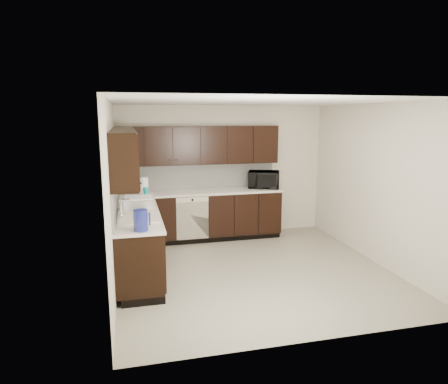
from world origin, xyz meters
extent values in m
plane|color=gray|center=(0.00, 0.00, 0.00)|extent=(4.00, 4.00, 0.00)
plane|color=white|center=(0.00, 0.00, 2.50)|extent=(4.00, 4.00, 0.00)
cube|color=beige|center=(0.00, 2.00, 1.25)|extent=(4.00, 0.02, 2.50)
cube|color=beige|center=(-2.00, 0.00, 1.25)|extent=(0.02, 4.00, 2.50)
cube|color=beige|center=(2.00, 0.00, 1.25)|extent=(0.02, 4.00, 2.50)
cube|color=beige|center=(0.00, -2.00, 1.25)|extent=(4.00, 0.02, 2.50)
cube|color=black|center=(-0.50, 1.70, 0.45)|extent=(3.00, 0.60, 0.90)
cube|color=black|center=(-1.70, 0.30, 0.45)|extent=(0.60, 2.20, 0.90)
cube|color=black|center=(-0.50, 1.73, 0.05)|extent=(3.00, 0.54, 0.10)
cube|color=black|center=(-1.67, 0.30, 0.05)|extent=(0.54, 2.20, 0.10)
cube|color=beige|center=(-0.50, 1.70, 0.92)|extent=(3.03, 0.63, 0.04)
cube|color=beige|center=(-1.70, 0.30, 0.92)|extent=(0.63, 2.23, 0.04)
cube|color=silver|center=(-0.50, 1.99, 1.18)|extent=(3.00, 0.02, 0.48)
cube|color=silver|center=(-1.99, 0.60, 1.18)|extent=(0.02, 2.80, 0.48)
cube|color=black|center=(-0.50, 1.83, 1.77)|extent=(3.00, 0.33, 0.70)
cube|color=black|center=(-1.83, 0.43, 1.77)|extent=(0.33, 2.47, 0.70)
cube|color=beige|center=(-0.70, 1.41, 0.50)|extent=(0.58, 0.02, 0.78)
cube|color=beige|center=(-0.70, 1.40, 0.84)|extent=(0.58, 0.03, 0.08)
cylinder|color=black|center=(-0.70, 1.39, 0.84)|extent=(0.04, 0.02, 0.04)
cube|color=beige|center=(-1.68, 0.00, 0.95)|extent=(0.54, 0.82, 0.03)
cube|color=beige|center=(-1.68, -0.20, 0.86)|extent=(0.42, 0.34, 0.16)
cube|color=beige|center=(-1.68, 0.20, 0.86)|extent=(0.42, 0.34, 0.16)
cylinder|color=silver|center=(-1.90, 0.00, 1.07)|extent=(0.03, 0.03, 0.26)
cylinder|color=silver|center=(-1.85, 0.00, 1.19)|extent=(0.14, 0.02, 0.02)
cylinder|color=#B2B2B7|center=(-1.68, -0.20, 0.89)|extent=(0.20, 0.20, 0.10)
imported|color=black|center=(0.73, 1.69, 1.10)|extent=(0.68, 0.57, 0.32)
imported|color=gray|center=(-1.51, 0.37, 1.05)|extent=(0.11, 0.11, 0.22)
imported|color=gray|center=(-1.84, 0.34, 1.07)|extent=(0.13, 0.13, 0.26)
cube|color=silver|center=(-1.62, 1.75, 1.05)|extent=(0.41, 0.35, 0.22)
cube|color=white|center=(-1.69, 0.45, 1.03)|extent=(0.51, 0.41, 0.18)
cylinder|color=navy|center=(-1.66, -0.70, 1.07)|extent=(0.22, 0.22, 0.26)
cylinder|color=#0D8E91|center=(-1.51, 1.27, 1.03)|extent=(0.10, 0.10, 0.18)
cylinder|color=white|center=(-1.54, 1.35, 1.11)|extent=(0.16, 0.16, 0.34)
camera|label=1|loc=(-1.78, -5.46, 2.32)|focal=32.00mm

